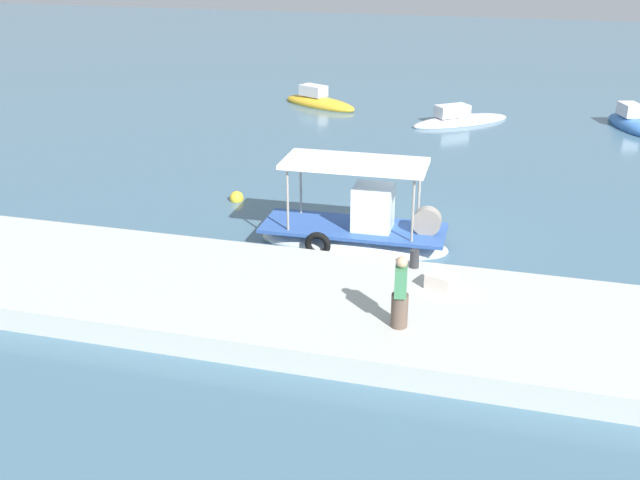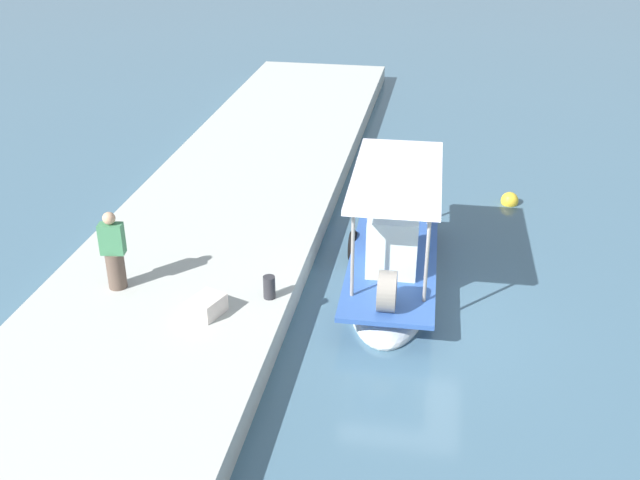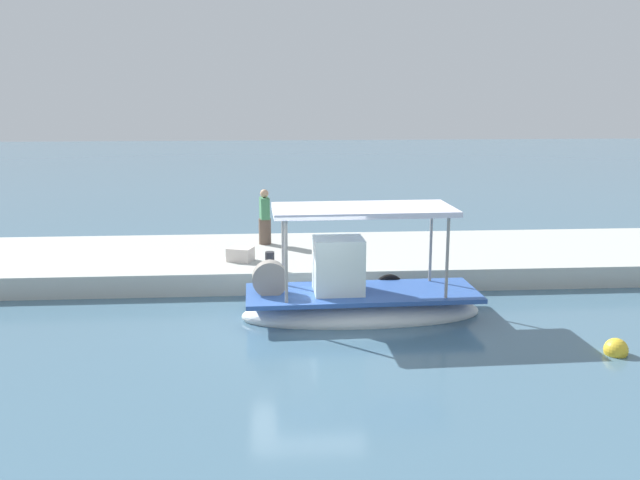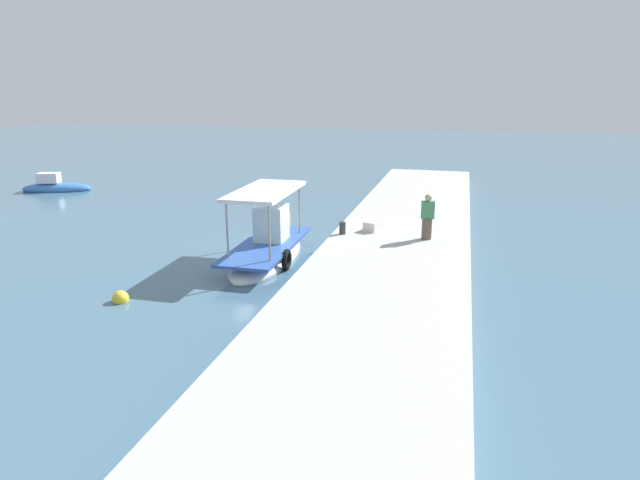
{
  "view_description": "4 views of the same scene",
  "coord_description": "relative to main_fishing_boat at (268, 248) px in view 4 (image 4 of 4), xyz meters",
  "views": [
    {
      "loc": [
        2.98,
        -19.92,
        8.59
      ],
      "look_at": [
        -1.8,
        -2.29,
        0.88
      ],
      "focal_mm": 41.96,
      "sensor_mm": 36.0,
      "label": 1
    },
    {
      "loc": [
        13.12,
        0.53,
        8.29
      ],
      "look_at": [
        -1.36,
        -2.05,
        0.82
      ],
      "focal_mm": 42.32,
      "sensor_mm": 36.0,
      "label": 2
    },
    {
      "loc": [
        0.77,
        14.74,
        5.05
      ],
      "look_at": [
        -0.53,
        -2.88,
        1.28
      ],
      "focal_mm": 39.12,
      "sensor_mm": 36.0,
      "label": 3
    },
    {
      "loc": [
        -18.3,
        -6.86,
        5.9
      ],
      "look_at": [
        -0.7,
        -2.2,
        0.71
      ],
      "focal_mm": 30.17,
      "sensor_mm": 36.0,
      "label": 4
    }
  ],
  "objects": [
    {
      "name": "ground_plane",
      "position": [
        1.21,
        0.43,
        -0.44
      ],
      "size": [
        120.0,
        120.0,
        0.0
      ],
      "primitive_type": "plane",
      "color": "#466B82"
    },
    {
      "name": "dock_quay",
      "position": [
        1.21,
        -4.38,
        -0.15
      ],
      "size": [
        36.0,
        5.06,
        0.57
      ],
      "primitive_type": "cube",
      "color": "#B9BDB6",
      "rests_on": "ground_plane"
    },
    {
      "name": "main_fishing_boat",
      "position": [
        0.0,
        0.0,
        0.0
      ],
      "size": [
        5.53,
        2.09,
        2.9
      ],
      "color": "silver",
      "rests_on": "ground_plane"
    },
    {
      "name": "fisherman_near_bollard",
      "position": [
        2.12,
        -5.35,
        0.88
      ],
      "size": [
        0.41,
        0.5,
        1.65
      ],
      "color": "brown",
      "rests_on": "dock_quay"
    },
    {
      "name": "mooring_bollard",
      "position": [
        1.99,
        -2.24,
        0.36
      ],
      "size": [
        0.24,
        0.24,
        0.47
      ],
      "primitive_type": "cylinder",
      "color": "#2D2D33",
      "rests_on": "dock_quay"
    },
    {
      "name": "cargo_crate",
      "position": [
        2.78,
        -3.26,
        0.31
      ],
      "size": [
        0.78,
        0.7,
        0.36
      ],
      "primitive_type": "cube",
      "rotation": [
        0.0,
        0.0,
        2.78
      ],
      "color": "beige",
      "rests_on": "dock_quay"
    },
    {
      "name": "marker_buoy",
      "position": [
        -4.76,
        2.73,
        -0.35
      ],
      "size": [
        0.47,
        0.47,
        0.47
      ],
      "color": "yellow",
      "rests_on": "ground_plane"
    },
    {
      "name": "moored_boat_far",
      "position": [
        9.17,
        16.66,
        -0.24
      ],
      "size": [
        2.53,
        4.13,
        1.32
      ],
      "color": "#3872C3",
      "rests_on": "ground_plane"
    }
  ]
}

